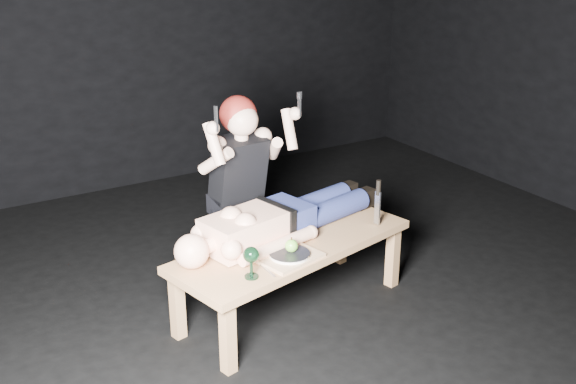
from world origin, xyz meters
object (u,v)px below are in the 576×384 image
object	(u,v)px
lying_man	(281,214)
carving_knife	(378,203)
kneeling_woman	(233,186)
goblet	(251,262)
table	(292,276)
serving_tray	(289,257)

from	to	relation	value
lying_man	carving_knife	world-z (taller)	carving_knife
lying_man	kneeling_woman	xyz separation A→B (m)	(-0.12, 0.41, 0.07)
kneeling_woman	goblet	bearing A→B (deg)	-114.04
kneeling_woman	table	bearing A→B (deg)	-82.56
goblet	carving_knife	distance (m)	1.01
table	serving_tray	size ratio (longest dim) A/B	4.45
table	serving_tray	distance (m)	0.32
kneeling_woman	serving_tray	xyz separation A→B (m)	(-0.02, -0.73, -0.18)
goblet	carving_knife	xyz separation A→B (m)	(0.99, 0.20, 0.06)
table	lying_man	bearing A→B (deg)	73.02
lying_man	goblet	world-z (taller)	lying_man
table	goblet	distance (m)	0.58
table	kneeling_woman	world-z (taller)	kneeling_woman
kneeling_woman	serving_tray	size ratio (longest dim) A/B	3.80
table	kneeling_woman	distance (m)	0.70
kneeling_woman	goblet	xyz separation A→B (m)	(-0.30, -0.81, -0.10)
lying_man	table	bearing A→B (deg)	-106.98
serving_tray	table	bearing A→B (deg)	54.29
kneeling_woman	lying_man	bearing A→B (deg)	-77.27
serving_tray	carving_knife	xyz separation A→B (m)	(0.70, 0.12, 0.14)
carving_knife	kneeling_woman	bearing A→B (deg)	125.56
lying_man	kneeling_woman	distance (m)	0.43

